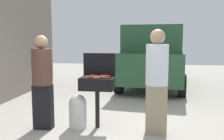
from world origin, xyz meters
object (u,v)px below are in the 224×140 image
at_px(hot_dog_13, 106,78).
at_px(hot_dog_9, 89,76).
at_px(hot_dog_3, 104,76).
at_px(hot_dog_10, 101,77).
at_px(hot_dog_5, 96,77).
at_px(hot_dog_12, 98,76).
at_px(hot_dog_4, 94,77).
at_px(hot_dog_6, 102,76).
at_px(bbq_grill, 97,85).
at_px(hot_dog_11, 85,78).
at_px(hot_dog_1, 107,76).
at_px(hot_dog_8, 97,77).
at_px(hot_dog_7, 93,75).
at_px(hot_dog_2, 86,77).
at_px(person_left, 42,79).
at_px(parked_minivan, 155,56).
at_px(person_right, 157,78).
at_px(propane_tank, 78,110).
at_px(hot_dog_0, 97,78).

bearing_deg(hot_dog_13, hot_dog_9, 155.96).
xyz_separation_m(hot_dog_3, hot_dog_10, (-0.03, -0.15, 0.00)).
xyz_separation_m(hot_dog_5, hot_dog_10, (0.08, 0.06, 0.00)).
distance_m(hot_dog_12, hot_dog_13, 0.20).
bearing_deg(hot_dog_13, hot_dog_12, 142.57).
xyz_separation_m(hot_dog_4, hot_dog_6, (0.13, 0.07, 0.00)).
height_order(hot_dog_5, hot_dog_6, same).
distance_m(bbq_grill, hot_dog_11, 0.29).
bearing_deg(hot_dog_9, hot_dog_1, 7.77).
xyz_separation_m(hot_dog_8, hot_dog_10, (0.06, 0.09, 0.00)).
bearing_deg(hot_dog_8, hot_dog_3, 69.63).
relative_size(hot_dog_10, hot_dog_13, 1.00).
distance_m(hot_dog_4, hot_dog_7, 0.16).
relative_size(hot_dog_2, hot_dog_9, 1.00).
distance_m(hot_dog_1, person_left, 1.15).
xyz_separation_m(hot_dog_9, parked_minivan, (1.31, 4.27, 0.08)).
distance_m(hot_dog_4, hot_dog_11, 0.18).
xyz_separation_m(hot_dog_2, hot_dog_10, (0.25, 0.09, 0.00)).
xyz_separation_m(hot_dog_3, hot_dog_7, (-0.21, -0.00, 0.00)).
bearing_deg(hot_dog_2, hot_dog_10, 19.97).
height_order(bbq_grill, hot_dog_11, hot_dog_11).
bearing_deg(person_right, hot_dog_10, -20.08).
height_order(hot_dog_2, propane_tank, hot_dog_2).
xyz_separation_m(hot_dog_0, person_left, (-0.97, -0.04, -0.03)).
relative_size(hot_dog_13, person_right, 0.07).
xyz_separation_m(bbq_grill, person_right, (1.05, -0.19, 0.18)).
xyz_separation_m(hot_dog_2, hot_dog_11, (-0.01, -0.04, 0.00)).
xyz_separation_m(hot_dog_9, hot_dog_13, (0.34, -0.15, 0.00)).
distance_m(hot_dog_1, propane_tank, 0.82).
relative_size(hot_dog_0, person_left, 0.08).
relative_size(hot_dog_5, hot_dog_6, 1.00).
distance_m(bbq_grill, parked_minivan, 4.46).
bearing_deg(bbq_grill, hot_dog_5, -91.08).
height_order(hot_dog_3, propane_tank, hot_dog_3).
height_order(hot_dog_0, hot_dog_10, same).
xyz_separation_m(hot_dog_5, person_left, (-0.95, -0.11, -0.03)).
relative_size(hot_dog_7, hot_dog_11, 1.00).
bearing_deg(hot_dog_6, hot_dog_8, -110.49).
bearing_deg(hot_dog_10, propane_tank, -173.82).
height_order(hot_dog_8, person_left, person_left).
bearing_deg(hot_dog_12, hot_dog_13, -37.43).
relative_size(hot_dog_7, person_left, 0.08).
bearing_deg(hot_dog_6, hot_dog_9, 179.83).
height_order(bbq_grill, propane_tank, bbq_grill).
relative_size(hot_dog_10, hot_dog_11, 1.00).
xyz_separation_m(hot_dog_0, hot_dog_8, (0.00, 0.04, 0.00)).
bearing_deg(hot_dog_9, hot_dog_4, -33.99).
xyz_separation_m(hot_dog_12, hot_dog_13, (0.16, -0.12, 0.00)).
xyz_separation_m(hot_dog_3, parked_minivan, (1.04, 4.18, 0.08)).
bearing_deg(hot_dog_0, hot_dog_13, 14.96).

